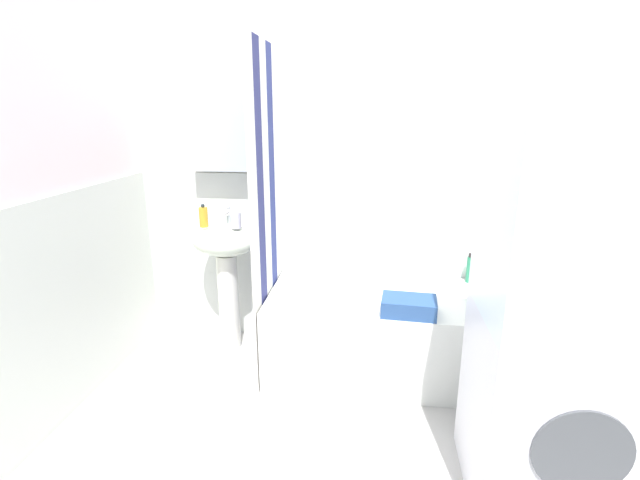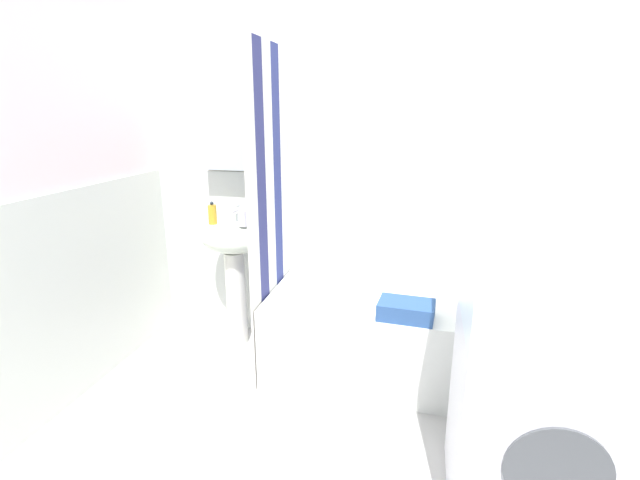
{
  "view_description": "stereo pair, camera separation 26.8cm",
  "coord_description": "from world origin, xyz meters",
  "px_view_note": "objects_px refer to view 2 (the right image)",
  "views": [
    {
      "loc": [
        0.1,
        -1.81,
        1.63
      ],
      "look_at": [
        -0.22,
        0.75,
        0.89
      ],
      "focal_mm": 25.81,
      "sensor_mm": 36.0,
      "label": 1
    },
    {
      "loc": [
        0.36,
        -1.77,
        1.63
      ],
      "look_at": [
        -0.22,
        0.75,
        0.89
      ],
      "focal_mm": 25.81,
      "sensor_mm": 36.0,
      "label": 2
    }
  ],
  "objects_px": {
    "toothbrush_cup": "(243,218)",
    "sink": "(234,257)",
    "bathtub": "(401,338)",
    "lotion_bottle": "(503,275)",
    "towel_folded": "(406,310)",
    "soap_dispenser": "(212,214)",
    "washer_dryer_stack": "(550,332)",
    "conditioner_bottle": "(479,274)",
    "body_wash_bottle": "(521,280)"
  },
  "relations": [
    {
      "from": "toothbrush_cup",
      "to": "sink",
      "type": "bearing_deg",
      "value": 162.91
    },
    {
      "from": "bathtub",
      "to": "lotion_bottle",
      "type": "relative_size",
      "value": 6.91
    },
    {
      "from": "towel_folded",
      "to": "toothbrush_cup",
      "type": "bearing_deg",
      "value": 160.25
    },
    {
      "from": "toothbrush_cup",
      "to": "lotion_bottle",
      "type": "distance_m",
      "value": 1.7
    },
    {
      "from": "sink",
      "to": "soap_dispenser",
      "type": "relative_size",
      "value": 5.68
    },
    {
      "from": "soap_dispenser",
      "to": "bathtub",
      "type": "bearing_deg",
      "value": -6.75
    },
    {
      "from": "soap_dispenser",
      "to": "towel_folded",
      "type": "bearing_deg",
      "value": -16.87
    },
    {
      "from": "toothbrush_cup",
      "to": "bathtub",
      "type": "distance_m",
      "value": 1.28
    },
    {
      "from": "bathtub",
      "to": "washer_dryer_stack",
      "type": "height_order",
      "value": "washer_dryer_stack"
    },
    {
      "from": "conditioner_bottle",
      "to": "toothbrush_cup",
      "type": "bearing_deg",
      "value": -174.31
    },
    {
      "from": "toothbrush_cup",
      "to": "conditioner_bottle",
      "type": "bearing_deg",
      "value": 5.69
    },
    {
      "from": "towel_folded",
      "to": "washer_dryer_stack",
      "type": "distance_m",
      "value": 0.9
    },
    {
      "from": "sink",
      "to": "toothbrush_cup",
      "type": "xyz_separation_m",
      "value": [
        0.09,
        -0.03,
        0.29
      ]
    },
    {
      "from": "sink",
      "to": "conditioner_bottle",
      "type": "distance_m",
      "value": 1.63
    },
    {
      "from": "sink",
      "to": "towel_folded",
      "type": "bearing_deg",
      "value": -19.55
    },
    {
      "from": "toothbrush_cup",
      "to": "bathtub",
      "type": "xyz_separation_m",
      "value": [
        1.07,
        -0.15,
        -0.67
      ]
    },
    {
      "from": "sink",
      "to": "washer_dryer_stack",
      "type": "bearing_deg",
      "value": -31.82
    },
    {
      "from": "body_wash_bottle",
      "to": "lotion_bottle",
      "type": "bearing_deg",
      "value": -162.87
    },
    {
      "from": "body_wash_bottle",
      "to": "soap_dispenser",
      "type": "bearing_deg",
      "value": -175.47
    },
    {
      "from": "sink",
      "to": "conditioner_bottle",
      "type": "bearing_deg",
      "value": 4.4
    },
    {
      "from": "bathtub",
      "to": "lotion_bottle",
      "type": "height_order",
      "value": "lotion_bottle"
    },
    {
      "from": "sink",
      "to": "lotion_bottle",
      "type": "distance_m",
      "value": 1.76
    },
    {
      "from": "toothbrush_cup",
      "to": "lotion_bottle",
      "type": "xyz_separation_m",
      "value": [
        1.67,
        0.13,
        -0.3
      ]
    },
    {
      "from": "towel_folded",
      "to": "conditioner_bottle",
      "type": "bearing_deg",
      "value": 52.09
    },
    {
      "from": "toothbrush_cup",
      "to": "washer_dryer_stack",
      "type": "distance_m",
      "value": 1.97
    },
    {
      "from": "sink",
      "to": "bathtub",
      "type": "distance_m",
      "value": 1.24
    },
    {
      "from": "toothbrush_cup",
      "to": "towel_folded",
      "type": "xyz_separation_m",
      "value": [
        1.1,
        -0.4,
        -0.37
      ]
    },
    {
      "from": "body_wash_bottle",
      "to": "conditioner_bottle",
      "type": "bearing_deg",
      "value": -177.36
    },
    {
      "from": "soap_dispenser",
      "to": "toothbrush_cup",
      "type": "bearing_deg",
      "value": -1.39
    },
    {
      "from": "sink",
      "to": "body_wash_bottle",
      "type": "relative_size",
      "value": 5.84
    },
    {
      "from": "soap_dispenser",
      "to": "towel_folded",
      "type": "distance_m",
      "value": 1.44
    },
    {
      "from": "soap_dispenser",
      "to": "lotion_bottle",
      "type": "height_order",
      "value": "soap_dispenser"
    },
    {
      "from": "conditioner_bottle",
      "to": "soap_dispenser",
      "type": "bearing_deg",
      "value": -175.19
    },
    {
      "from": "toothbrush_cup",
      "to": "body_wash_bottle",
      "type": "distance_m",
      "value": 1.83
    },
    {
      "from": "conditioner_bottle",
      "to": "washer_dryer_stack",
      "type": "bearing_deg",
      "value": -84.13
    },
    {
      "from": "sink",
      "to": "toothbrush_cup",
      "type": "height_order",
      "value": "toothbrush_cup"
    },
    {
      "from": "sink",
      "to": "conditioner_bottle",
      "type": "relative_size",
      "value": 4.4
    },
    {
      "from": "lotion_bottle",
      "to": "washer_dryer_stack",
      "type": "distance_m",
      "value": 1.2
    },
    {
      "from": "sink",
      "to": "toothbrush_cup",
      "type": "bearing_deg",
      "value": -17.09
    },
    {
      "from": "sink",
      "to": "bathtub",
      "type": "height_order",
      "value": "sink"
    },
    {
      "from": "soap_dispenser",
      "to": "bathtub",
      "type": "xyz_separation_m",
      "value": [
        1.29,
        -0.15,
        -0.69
      ]
    },
    {
      "from": "bathtub",
      "to": "towel_folded",
      "type": "bearing_deg",
      "value": -83.22
    },
    {
      "from": "soap_dispenser",
      "to": "bathtub",
      "type": "height_order",
      "value": "soap_dispenser"
    },
    {
      "from": "body_wash_bottle",
      "to": "lotion_bottle",
      "type": "height_order",
      "value": "lotion_bottle"
    },
    {
      "from": "towel_folded",
      "to": "washer_dryer_stack",
      "type": "relative_size",
      "value": 0.18
    },
    {
      "from": "towel_folded",
      "to": "soap_dispenser",
      "type": "bearing_deg",
      "value": 163.13
    },
    {
      "from": "body_wash_bottle",
      "to": "bathtub",
      "type": "bearing_deg",
      "value": -156.43
    },
    {
      "from": "body_wash_bottle",
      "to": "conditioner_bottle",
      "type": "xyz_separation_m",
      "value": [
        -0.26,
        -0.01,
        0.02
      ]
    },
    {
      "from": "body_wash_bottle",
      "to": "towel_folded",
      "type": "height_order",
      "value": "body_wash_bottle"
    },
    {
      "from": "washer_dryer_stack",
      "to": "lotion_bottle",
      "type": "bearing_deg",
      "value": 89.25
    }
  ]
}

